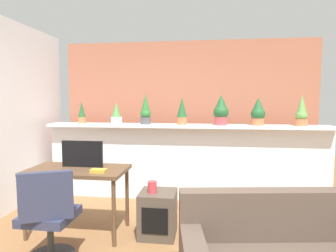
{
  "coord_description": "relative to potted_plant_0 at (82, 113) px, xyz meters",
  "views": [
    {
      "loc": [
        0.32,
        -2.3,
        1.52
      ],
      "look_at": [
        -0.13,
        1.04,
        1.21
      ],
      "focal_mm": 30.75,
      "sensor_mm": 36.0,
      "label": 1
    }
  ],
  "objects": [
    {
      "name": "tv_monitor",
      "position": [
        0.52,
        -1.16,
        -0.41
      ],
      "size": [
        0.48,
        0.04,
        0.3
      ],
      "primitive_type": "cube",
      "color": "black",
      "rests_on": "desk"
    },
    {
      "name": "desk",
      "position": [
        0.5,
        -1.24,
        -0.65
      ],
      "size": [
        1.1,
        0.6,
        0.75
      ],
      "color": "brown",
      "rests_on": "ground"
    },
    {
      "name": "potted_plant_0",
      "position": [
        0.0,
        0.0,
        0.0
      ],
      "size": [
        0.12,
        0.12,
        0.34
      ],
      "color": "#C66B42",
      "rests_on": "plant_shelf"
    },
    {
      "name": "potted_plant_1",
      "position": [
        0.56,
        -0.01,
        -0.01
      ],
      "size": [
        0.17,
        0.17,
        0.32
      ],
      "color": "silver",
      "rests_on": "plant_shelf"
    },
    {
      "name": "potted_plant_3",
      "position": [
        1.57,
        -0.01,
        0.04
      ],
      "size": [
        0.15,
        0.15,
        0.4
      ],
      "color": "#C66B42",
      "rests_on": "plant_shelf"
    },
    {
      "name": "divider_wall",
      "position": [
        1.61,
        0.04,
        -0.76
      ],
      "size": [
        4.2,
        0.16,
        1.11
      ],
      "primitive_type": "cube",
      "color": "white",
      "rests_on": "ground"
    },
    {
      "name": "side_cube_shelf",
      "position": [
        1.41,
        -1.2,
        -1.07
      ],
      "size": [
        0.4,
        0.41,
        0.5
      ],
      "color": "#4C4238",
      "rests_on": "ground"
    },
    {
      "name": "potted_plant_2",
      "position": [
        1.02,
        -0.02,
        0.04
      ],
      "size": [
        0.16,
        0.16,
        0.47
      ],
      "color": "#4C4C51",
      "rests_on": "plant_shelf"
    },
    {
      "name": "potted_plant_6",
      "position": [
        3.26,
        -0.01,
        0.03
      ],
      "size": [
        0.18,
        0.18,
        0.44
      ],
      "color": "#C66B42",
      "rests_on": "plant_shelf"
    },
    {
      "name": "book_on_desk",
      "position": [
        0.8,
        -1.39,
        -0.55
      ],
      "size": [
        0.16,
        0.1,
        0.04
      ],
      "primitive_type": "cube",
      "color": "gold",
      "rests_on": "desk"
    },
    {
      "name": "potted_plant_5",
      "position": [
        2.67,
        0.0,
        0.03
      ],
      "size": [
        0.2,
        0.2,
        0.4
      ],
      "color": "#C66B42",
      "rests_on": "plant_shelf"
    },
    {
      "name": "brick_wall_behind",
      "position": [
        1.61,
        0.64,
        -0.07
      ],
      "size": [
        4.2,
        0.1,
        2.5
      ],
      "primitive_type": "cube",
      "color": "#AD664C",
      "rests_on": "ground"
    },
    {
      "name": "vase_on_shelf",
      "position": [
        1.35,
        -1.22,
        -0.75
      ],
      "size": [
        0.1,
        0.1,
        0.13
      ],
      "primitive_type": "cylinder",
      "color": "#CC3D47",
      "rests_on": "side_cube_shelf"
    },
    {
      "name": "potted_plant_4",
      "position": [
        2.14,
        -0.04,
        0.06
      ],
      "size": [
        0.22,
        0.22,
        0.45
      ],
      "color": "#B7474C",
      "rests_on": "plant_shelf"
    },
    {
      "name": "plant_shelf",
      "position": [
        1.61,
        -0.0,
        -0.18
      ],
      "size": [
        4.2,
        0.38,
        0.04
      ],
      "primitive_type": "cube",
      "color": "white",
      "rests_on": "divider_wall"
    },
    {
      "name": "office_chair",
      "position": [
        0.53,
        -1.91,
        -0.93
      ],
      "size": [
        0.51,
        0.52,
        0.91
      ],
      "color": "#262628",
      "rests_on": "ground"
    }
  ]
}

